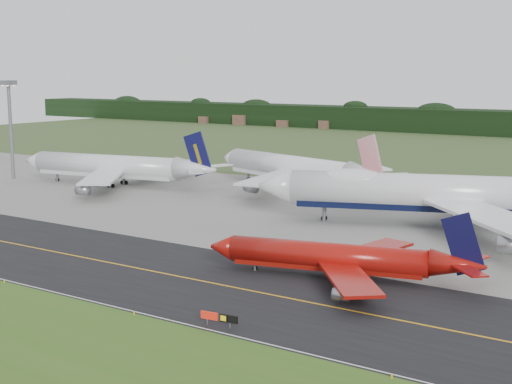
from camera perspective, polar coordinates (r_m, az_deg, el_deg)
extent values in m
plane|color=#324822|center=(106.49, -1.68, -6.89)|extent=(600.00, 600.00, 0.00)
cube|color=#345D1B|center=(81.88, -16.19, -12.40)|extent=(400.00, 30.00, 0.01)
cube|color=black|center=(103.37, -2.96, -7.40)|extent=(400.00, 32.00, 0.02)
cube|color=slate|center=(149.93, 9.55, -2.20)|extent=(400.00, 78.00, 0.01)
cube|color=orange|center=(103.36, -2.96, -7.39)|extent=(400.00, 0.40, 0.00)
cube|color=silver|center=(91.94, -8.75, -9.65)|extent=(400.00, 0.25, 0.00)
cylinder|color=white|center=(144.45, 13.89, -0.01)|extent=(55.08, 25.54, 7.11)
cube|color=black|center=(144.84, 13.86, -0.91)|extent=(51.85, 22.93, 2.49)
cone|color=white|center=(147.57, 1.59, 0.46)|extent=(8.98, 9.05, 7.11)
ellipsoid|color=white|center=(144.86, 7.72, 0.99)|extent=(15.68, 10.57, 4.53)
cube|color=white|center=(129.54, 18.19, -1.84)|extent=(29.45, 29.62, 0.61)
cube|color=white|center=(160.66, 17.32, 0.32)|extent=(12.99, 32.46, 0.61)
cylinder|color=gray|center=(130.29, 16.21, -2.55)|extent=(4.66, 4.12, 2.98)
cylinder|color=gray|center=(160.04, 15.75, -0.34)|extent=(4.66, 4.12, 2.98)
cylinder|color=gray|center=(117.40, 19.63, -4.03)|extent=(4.66, 4.12, 2.98)
cylinder|color=gray|center=(173.99, 17.70, 0.33)|extent=(4.66, 4.12, 2.98)
cylinder|color=black|center=(146.94, 5.48, -2.09)|extent=(1.40, 0.97, 1.28)
cylinder|color=slate|center=(141.52, 15.64, -2.13)|extent=(1.27, 1.27, 4.75)
cylinder|color=black|center=(141.87, 15.61, -2.82)|extent=(1.42, 1.03, 1.28)
cylinder|color=slate|center=(149.19, 15.54, -1.54)|extent=(1.27, 1.27, 4.75)
cylinder|color=black|center=(149.52, 15.51, -2.20)|extent=(1.42, 1.03, 1.28)
cylinder|color=#98100B|center=(106.43, 5.69, -5.11)|extent=(29.73, 11.19, 4.01)
cube|color=maroon|center=(106.76, 5.68, -5.79)|extent=(28.05, 9.86, 1.40)
cone|color=#98100B|center=(111.30, -2.71, -4.43)|extent=(4.58, 4.80, 4.01)
cone|color=#98100B|center=(103.85, 15.86, -5.63)|extent=(8.57, 5.82, 4.01)
cube|color=#98100B|center=(97.80, 7.48, -6.89)|extent=(14.60, 16.18, 0.45)
cube|color=#98100B|center=(113.48, 9.17, -4.63)|extent=(8.34, 17.23, 0.45)
cube|color=black|center=(103.10, 16.24, -4.02)|extent=(6.22, 1.87, 9.13)
cylinder|color=gray|center=(94.47, 6.80, -8.16)|extent=(2.54, 2.17, 1.69)
cylinder|color=gray|center=(117.58, 9.34, -4.69)|extent=(2.54, 2.17, 1.69)
cylinder|color=black|center=(110.21, -0.07, -6.12)|extent=(0.78, 0.49, 0.72)
cylinder|color=slate|center=(104.44, 6.67, -6.69)|extent=(0.68, 0.68, 2.07)
cylinder|color=black|center=(104.63, 6.66, -7.04)|extent=(0.79, 0.53, 0.72)
cylinder|color=slate|center=(108.60, 7.17, -6.06)|extent=(0.68, 0.68, 2.07)
cylinder|color=black|center=(108.78, 7.16, -6.41)|extent=(0.79, 0.53, 0.72)
cylinder|color=silver|center=(196.90, -11.90, 2.10)|extent=(43.61, 13.52, 5.82)
cube|color=silver|center=(197.14, -11.88, 1.56)|extent=(41.22, 11.70, 2.04)
cone|color=silver|center=(211.65, -17.33, 2.38)|extent=(6.37, 6.69, 5.82)
cone|color=silver|center=(182.73, -4.83, 1.85)|extent=(12.28, 7.78, 5.82)
cube|color=silver|center=(182.08, -12.17, 1.18)|extent=(21.34, 25.61, 0.51)
cube|color=silver|center=(203.58, -8.00, 2.16)|extent=(14.09, 26.99, 0.51)
cube|color=#0D0D3B|center=(181.96, -4.66, 3.04)|extent=(8.09, 1.92, 11.74)
cylinder|color=gray|center=(184.71, -12.91, 0.77)|extent=(3.56, 2.97, 2.44)
cylinder|color=gray|center=(205.06, -8.89, 1.74)|extent=(3.56, 2.97, 2.44)
cylinder|color=gray|center=(172.69, -13.67, 0.15)|extent=(3.56, 2.97, 2.44)
cylinder|color=gray|center=(212.04, -6.08, 2.06)|extent=(3.56, 2.97, 2.44)
cylinder|color=black|center=(207.30, -15.59, 0.95)|extent=(1.11, 0.65, 1.05)
cylinder|color=slate|center=(192.82, -11.55, 0.88)|extent=(0.95, 0.95, 3.68)
cylinder|color=black|center=(193.02, -11.54, 0.50)|extent=(1.12, 0.70, 1.05)
cylinder|color=slate|center=(198.07, -10.51, 1.14)|extent=(0.95, 0.95, 3.68)
cylinder|color=black|center=(198.26, -10.50, 0.76)|extent=(1.12, 0.70, 1.05)
cylinder|color=white|center=(188.07, 2.59, 2.04)|extent=(43.89, 18.79, 6.12)
cube|color=white|center=(188.34, 2.59, 1.44)|extent=(41.33, 16.68, 2.14)
cone|color=white|center=(206.94, -2.02, 2.72)|extent=(7.06, 7.46, 6.12)
cone|color=white|center=(168.65, 8.96, 1.23)|extent=(12.90, 9.26, 6.12)
cube|color=white|center=(174.21, 1.22, 1.10)|extent=(11.34, 26.08, 0.55)
cube|color=white|center=(191.51, 6.94, 1.79)|extent=(22.81, 24.05, 0.55)
cube|color=red|center=(167.69, 9.17, 2.55)|extent=(8.21, 2.95, 12.16)
cylinder|color=gray|center=(170.91, -0.39, 0.37)|extent=(3.95, 3.44, 2.57)
cylinder|color=gray|center=(196.37, 8.07, 1.46)|extent=(3.95, 3.44, 2.57)
cylinder|color=black|center=(201.36, -0.62, 1.06)|extent=(1.20, 0.80, 1.10)
cylinder|color=slate|center=(183.78, 2.55, 0.68)|extent=(1.07, 1.07, 3.86)
cylinder|color=black|center=(184.00, 2.54, 0.26)|extent=(1.21, 0.85, 1.10)
cylinder|color=slate|center=(188.32, 4.06, 0.88)|extent=(1.07, 1.07, 3.86)
cylinder|color=black|center=(188.53, 4.06, 0.46)|extent=(1.21, 0.85, 1.10)
cylinder|color=slate|center=(215.14, -19.02, 4.59)|extent=(0.98, 0.98, 27.20)
cube|color=slate|center=(214.53, -19.22, 8.26)|extent=(3.48, 3.48, 1.31)
cylinder|color=slate|center=(87.58, -3.93, -10.32)|extent=(0.12, 0.12, 0.73)
cylinder|color=slate|center=(86.16, -2.10, -10.64)|extent=(0.12, 0.12, 0.73)
cube|color=#B51D0D|center=(87.15, -3.76, -9.84)|extent=(2.29, 0.48, 0.94)
cube|color=black|center=(86.25, -2.60, -10.04)|extent=(1.05, 0.32, 0.94)
cube|color=black|center=(85.69, -1.85, -10.16)|extent=(1.26, 0.35, 0.94)
cylinder|color=yellow|center=(110.06, -19.49, -6.76)|extent=(0.16, 0.16, 0.50)
cylinder|color=yellow|center=(91.94, -9.74, -9.54)|extent=(0.16, 0.16, 0.50)
cylinder|color=yellow|center=(74.29, 10.81, -14.29)|extent=(0.16, 0.16, 0.50)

